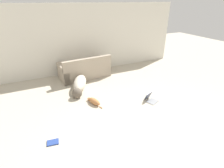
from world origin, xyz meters
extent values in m
plane|color=#BCB29E|center=(0.00, 0.00, 0.00)|extent=(20.00, 20.00, 0.00)
cube|color=silver|center=(0.00, 4.76, 1.25)|extent=(7.48, 0.06, 2.50)
cube|color=tan|center=(-0.39, 4.21, 0.21)|extent=(1.83, 1.03, 0.43)
cube|color=tan|center=(-0.36, 3.82, 0.62)|extent=(1.77, 0.28, 0.38)
cube|color=tan|center=(0.39, 4.27, 0.28)|extent=(0.27, 0.90, 0.57)
cube|color=tan|center=(-1.17, 4.15, 0.28)|extent=(0.27, 0.90, 0.57)
ellipsoid|color=beige|center=(-0.81, 3.33, 0.19)|extent=(0.76, 1.09, 0.37)
sphere|color=brown|center=(-1.05, 2.79, 0.15)|extent=(0.39, 0.39, 0.29)
cylinder|color=beige|center=(-0.56, 3.92, 0.02)|extent=(0.14, 0.25, 0.05)
ellipsoid|color=#BC7A47|center=(-0.72, 2.25, 0.08)|extent=(0.29, 0.46, 0.16)
sphere|color=tan|center=(-0.79, 2.48, 0.05)|extent=(0.13, 0.13, 0.10)
cylinder|color=#BC7A47|center=(-0.63, 1.99, 0.01)|extent=(0.06, 0.11, 0.02)
cube|color=gray|center=(0.80, 1.66, 0.01)|extent=(0.36, 0.33, 0.02)
cube|color=gray|center=(0.74, 1.81, 0.13)|extent=(0.31, 0.20, 0.23)
cube|color=#0F1938|center=(0.74, 1.80, 0.13)|extent=(0.28, 0.18, 0.20)
cube|color=#28428E|center=(-1.97, 1.23, 0.01)|extent=(0.25, 0.19, 0.02)
camera|label=1|loc=(-2.01, -1.66, 2.60)|focal=28.00mm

